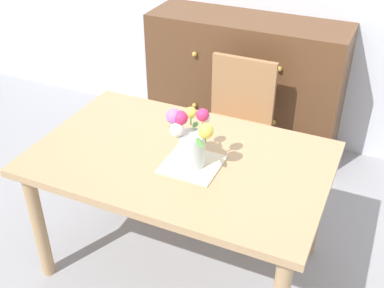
% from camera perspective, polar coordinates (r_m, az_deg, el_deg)
% --- Properties ---
extents(ground_plane, '(12.00, 12.00, 0.00)m').
position_cam_1_polar(ground_plane, '(2.82, -1.23, -13.71)').
color(ground_plane, '#939399').
extents(dining_table, '(1.44, 0.92, 0.73)m').
position_cam_1_polar(dining_table, '(2.40, -1.40, -3.25)').
color(dining_table, tan).
rests_on(dining_table, ground_plane).
extents(chair_far, '(0.42, 0.42, 0.90)m').
position_cam_1_polar(chair_far, '(3.08, 5.27, 2.95)').
color(chair_far, '#9E7047').
rests_on(chair_far, ground_plane).
extents(dresser, '(1.40, 0.47, 1.00)m').
position_cam_1_polar(dresser, '(3.57, 6.27, 6.98)').
color(dresser, brown).
rests_on(dresser, ground_plane).
extents(placemat, '(0.27, 0.27, 0.01)m').
position_cam_1_polar(placemat, '(2.28, 0.00, -2.45)').
color(placemat, beige).
rests_on(placemat, dining_table).
extents(flower_vase, '(0.23, 0.22, 0.29)m').
position_cam_1_polar(flower_vase, '(2.20, -0.15, 0.78)').
color(flower_vase, silver).
rests_on(flower_vase, placemat).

